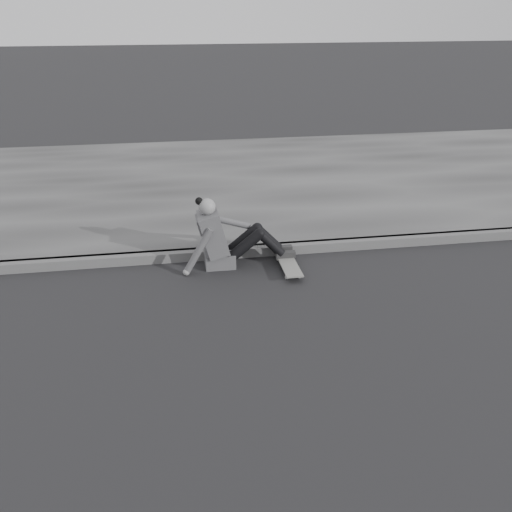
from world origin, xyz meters
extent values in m
plane|color=black|center=(0.00, 0.00, 0.00)|extent=(80.00, 80.00, 0.00)
cube|color=#4F4F4F|center=(0.00, 2.58, 0.06)|extent=(24.00, 0.16, 0.12)
cube|color=#3D3D3D|center=(0.00, 5.60, 0.06)|extent=(24.00, 6.00, 0.12)
cylinder|color=#9F9F9A|center=(-0.62, 1.84, 0.03)|extent=(0.03, 0.05, 0.05)
cylinder|color=#9F9F9A|center=(-0.47, 1.84, 0.03)|extent=(0.03, 0.05, 0.05)
cylinder|color=#9F9F9A|center=(-0.62, 2.36, 0.03)|extent=(0.03, 0.05, 0.05)
cylinder|color=#9F9F9A|center=(-0.47, 2.36, 0.03)|extent=(0.03, 0.05, 0.05)
cube|color=#29292B|center=(-0.55, 1.84, 0.06)|extent=(0.16, 0.04, 0.03)
cube|color=#29292B|center=(-0.55, 2.36, 0.06)|extent=(0.16, 0.04, 0.03)
cube|color=slate|center=(-0.55, 2.10, 0.08)|extent=(0.20, 0.78, 0.02)
cube|color=#49484B|center=(-1.35, 2.35, 0.09)|extent=(0.36, 0.34, 0.18)
cube|color=#49484B|center=(-1.42, 2.35, 0.43)|extent=(0.37, 0.40, 0.57)
cube|color=#49484B|center=(-1.55, 2.35, 0.55)|extent=(0.14, 0.30, 0.20)
cylinder|color=gray|center=(-1.47, 2.35, 0.67)|extent=(0.09, 0.09, 0.08)
sphere|color=gray|center=(-1.48, 2.35, 0.76)|extent=(0.20, 0.20, 0.20)
sphere|color=black|center=(-1.57, 2.37, 0.83)|extent=(0.09, 0.09, 0.09)
cylinder|color=black|center=(-1.03, 2.26, 0.28)|extent=(0.43, 0.13, 0.39)
cylinder|color=black|center=(-1.03, 2.44, 0.28)|extent=(0.43, 0.13, 0.39)
cylinder|color=black|center=(-0.73, 2.26, 0.28)|extent=(0.35, 0.11, 0.36)
cylinder|color=black|center=(-0.73, 2.44, 0.28)|extent=(0.35, 0.11, 0.36)
sphere|color=black|center=(-0.87, 2.26, 0.42)|extent=(0.13, 0.13, 0.13)
sphere|color=black|center=(-0.87, 2.44, 0.42)|extent=(0.13, 0.13, 0.13)
cube|color=#282828|center=(-0.55, 2.26, 0.12)|extent=(0.24, 0.08, 0.07)
cube|color=#282828|center=(-0.55, 2.44, 0.12)|extent=(0.24, 0.08, 0.07)
cylinder|color=#49484B|center=(-1.62, 2.14, 0.29)|extent=(0.38, 0.08, 0.58)
sphere|color=gray|center=(-1.77, 2.13, 0.04)|extent=(0.08, 0.08, 0.08)
cylinder|color=#49484B|center=(-1.18, 2.51, 0.49)|extent=(0.48, 0.08, 0.21)
camera|label=1|loc=(-1.94, -3.95, 2.97)|focal=40.00mm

